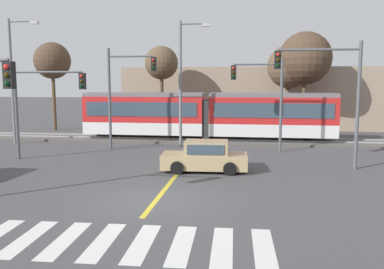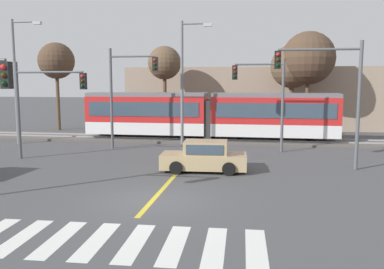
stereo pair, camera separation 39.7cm
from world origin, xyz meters
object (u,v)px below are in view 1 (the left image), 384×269
traffic_light_mid_left (41,96)px  traffic_light_far_right (264,91)px  light_rail_tram (207,114)px  bare_tree_far_west (52,61)px  bare_tree_west (162,64)px  sedan_crossing (205,157)px  street_lamp_west (14,74)px  street_lamp_centre (183,77)px  bare_tree_east (289,67)px  traffic_light_mid_right (330,85)px  bare_tree_far_east (305,58)px  traffic_light_far_left (124,84)px

traffic_light_mid_left → traffic_light_far_right: bearing=20.3°
light_rail_tram → traffic_light_mid_left: size_ratio=3.34×
bare_tree_far_west → bare_tree_west: bearing=-0.9°
light_rail_tram → sedan_crossing: light_rail_tram is taller
street_lamp_west → street_lamp_centre: street_lamp_west is taller
sedan_crossing → bare_tree_east: bare_tree_east is taller
sedan_crossing → street_lamp_centre: 8.70m
traffic_light_mid_right → street_lamp_west: 21.02m
sedan_crossing → bare_tree_far_east: bare_tree_far_east is taller
light_rail_tram → street_lamp_centre: (-1.31, -3.03, 2.72)m
sedan_crossing → traffic_light_far_left: (-5.96, 6.04, 3.55)m
traffic_light_mid_left → street_lamp_west: bearing=132.1°
bare_tree_far_east → light_rail_tram: bearing=-146.1°
street_lamp_centre → bare_tree_far_west: bearing=148.7°
street_lamp_west → bare_tree_far_west: size_ratio=1.09×
street_lamp_west → bare_tree_far_east: (20.84, 8.54, 1.39)m
traffic_light_mid_left → traffic_light_far_left: (3.48, 4.34, 0.61)m
street_lamp_west → bare_tree_east: (19.61, 9.25, 0.74)m
traffic_light_far_left → bare_tree_far_east: (12.62, 9.45, 2.10)m
street_lamp_west → light_rail_tram: bearing=14.5°
street_lamp_centre → bare_tree_far_west: street_lamp_centre is taller
traffic_light_mid_right → bare_tree_far_east: 14.09m
traffic_light_far_left → traffic_light_mid_right: traffic_light_far_left is taller
traffic_light_far_left → traffic_light_far_right: size_ratio=1.13×
bare_tree_far_west → bare_tree_far_east: (22.27, 0.04, 0.07)m
traffic_light_far_right → bare_tree_far_west: 20.89m
traffic_light_far_right → bare_tree_east: bare_tree_east is taller
light_rail_tram → bare_tree_far_west: (-14.65, 5.07, 4.23)m
street_lamp_west → street_lamp_centre: (11.91, 0.39, -0.19)m
sedan_crossing → street_lamp_centre: bearing=107.2°
traffic_light_mid_right → street_lamp_west: (-20.31, 5.38, 0.69)m
traffic_light_far_right → traffic_light_far_left: bearing=-178.2°
traffic_light_mid_left → bare_tree_west: size_ratio=0.74×
light_rail_tram → street_lamp_west: bearing=-165.5°
sedan_crossing → bare_tree_far_west: bare_tree_far_west is taller
bare_tree_east → bare_tree_far_east: bearing=-30.1°
light_rail_tram → traffic_light_far_right: bearing=-45.4°
traffic_light_mid_left → bare_tree_west: 14.35m
bare_tree_east → traffic_light_far_right: bearing=-103.7°
traffic_light_mid_left → traffic_light_mid_right: size_ratio=0.86×
traffic_light_far_left → bare_tree_east: (11.39, 10.16, 1.45)m
bare_tree_east → sedan_crossing: bearing=-108.5°
sedan_crossing → bare_tree_far_east: 17.78m
street_lamp_centre → bare_tree_east: size_ratio=1.11×
light_rail_tram → traffic_light_far_left: bearing=-139.1°
light_rail_tram → traffic_light_far_right: 5.97m
light_rail_tram → street_lamp_west: (-13.22, -3.42, 2.91)m
street_lamp_west → bare_tree_east: 21.70m
traffic_light_far_right → street_lamp_west: size_ratio=0.67×
light_rail_tram → street_lamp_west: 13.96m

